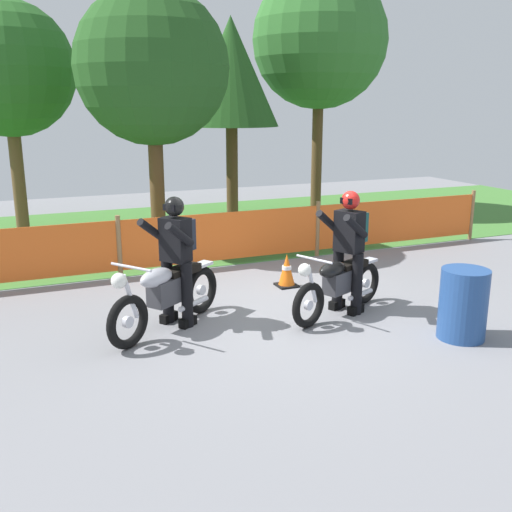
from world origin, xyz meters
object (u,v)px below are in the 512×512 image
(motorcycle_trailing, at_px, (339,284))
(rider_trailing, at_px, (349,245))
(traffic_cone, at_px, (287,270))
(rider_lead, at_px, (176,254))
(spare_drum, at_px, (463,304))
(motorcycle_lead, at_px, (166,294))

(motorcycle_trailing, height_order, rider_trailing, rider_trailing)
(traffic_cone, bearing_deg, rider_lead, -155.16)
(rider_lead, bearing_deg, motorcycle_trailing, 130.71)
(rider_lead, relative_size, rider_trailing, 1.00)
(rider_lead, height_order, traffic_cone, rider_lead)
(motorcycle_trailing, relative_size, traffic_cone, 3.40)
(rider_trailing, distance_m, spare_drum, 1.68)
(motorcycle_trailing, xyz_separation_m, rider_trailing, (0.19, 0.09, 0.51))
(rider_lead, height_order, rider_trailing, same)
(motorcycle_trailing, bearing_deg, rider_trailing, -179.49)
(motorcycle_lead, relative_size, rider_trailing, 1.04)
(rider_trailing, relative_size, traffic_cone, 3.19)
(motorcycle_trailing, bearing_deg, rider_lead, -37.26)
(motorcycle_lead, height_order, rider_lead, rider_lead)
(motorcycle_trailing, bearing_deg, motorcycle_lead, -32.99)
(rider_trailing, xyz_separation_m, spare_drum, (0.79, -1.39, -0.51))
(rider_lead, bearing_deg, traffic_cone, 169.17)
(motorcycle_trailing, height_order, rider_lead, rider_lead)
(motorcycle_lead, xyz_separation_m, traffic_cone, (2.21, 1.07, -0.22))
(rider_trailing, height_order, traffic_cone, rider_trailing)
(motorcycle_lead, distance_m, traffic_cone, 2.46)
(motorcycle_trailing, distance_m, rider_lead, 2.23)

